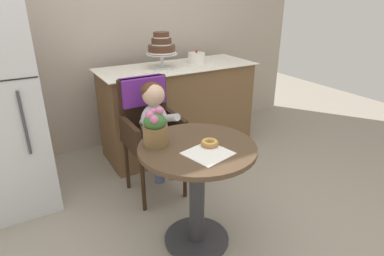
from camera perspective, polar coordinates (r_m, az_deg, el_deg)
ground_plane at (r=2.36m, az=0.82°, el=-19.05°), size 8.00×8.00×0.00m
back_wall at (r=3.47m, az=-15.77°, el=18.46°), size 4.80×0.10×2.70m
cafe_table at (r=2.05m, az=0.90°, el=-8.45°), size 0.72×0.72×0.72m
wicker_chair at (r=2.61m, az=-7.77°, el=1.72°), size 0.42×0.45×0.95m
seated_child at (r=2.46m, az=-6.41°, el=1.41°), size 0.27×0.32×0.73m
paper_napkin at (r=1.86m, az=2.79°, el=-4.50°), size 0.29×0.28×0.00m
donut_front at (r=1.94m, az=3.13°, el=-2.63°), size 0.11×0.11×0.04m
flower_vase at (r=1.94m, az=-6.53°, el=0.11°), size 0.15×0.15×0.23m
display_counter at (r=3.35m, az=-2.47°, el=3.39°), size 1.56×0.62×0.90m
tiered_cake_stand at (r=3.12m, az=-5.38°, el=14.07°), size 0.30×0.30×0.33m
round_layer_cake at (r=3.37m, az=0.78°, el=12.29°), size 0.17×0.17×0.13m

